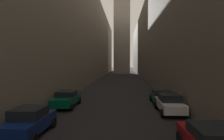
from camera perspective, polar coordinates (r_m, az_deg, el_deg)
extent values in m
plane|color=black|center=(45.97, 2.48, -2.92)|extent=(264.00, 264.00, 0.00)
cube|color=#756B5B|center=(49.74, -11.02, 9.27)|extent=(12.03, 108.00, 20.53)
cube|color=#60594F|center=(49.56, 17.66, 7.99)|extent=(14.60, 108.00, 18.38)
cube|color=gray|center=(76.38, 2.88, 13.64)|extent=(6.01, 6.01, 38.70)
cube|color=navy|center=(12.04, -22.83, -14.06)|extent=(1.71, 3.91, 0.68)
cube|color=black|center=(11.87, -22.91, -11.25)|extent=(1.57, 1.77, 0.54)
cylinder|color=black|center=(13.65, -23.58, -13.64)|extent=(0.22, 0.61, 0.61)
cylinder|color=black|center=(12.99, -16.62, -14.36)|extent=(0.22, 0.61, 0.61)
cylinder|color=black|center=(10.65, -21.79, -18.13)|extent=(0.22, 0.61, 0.61)
cube|color=#05472D|center=(18.44, -13.02, -8.36)|extent=(1.71, 4.21, 0.68)
cube|color=black|center=(18.36, -13.02, -6.61)|extent=(1.58, 1.80, 0.45)
cylinder|color=black|center=(20.10, -14.21, -8.50)|extent=(0.22, 0.61, 0.61)
cylinder|color=black|center=(19.65, -9.39, -8.71)|extent=(0.22, 0.61, 0.61)
cylinder|color=black|center=(17.45, -17.10, -10.14)|extent=(0.22, 0.61, 0.61)
cylinder|color=black|center=(16.93, -11.57, -10.46)|extent=(0.22, 0.61, 0.61)
cube|color=black|center=(9.24, 27.52, -15.73)|extent=(1.65, 2.05, 0.47)
cylinder|color=black|center=(10.65, 19.10, -17.98)|extent=(0.22, 0.66, 0.66)
cylinder|color=black|center=(11.24, 28.34, -17.02)|extent=(0.22, 0.66, 0.66)
cube|color=silver|center=(16.50, 16.33, -9.66)|extent=(1.68, 4.12, 0.63)
cube|color=black|center=(16.46, 16.30, -7.60)|extent=(1.54, 1.96, 0.55)
cylinder|color=black|center=(17.76, 12.62, -9.84)|extent=(0.22, 0.63, 0.63)
cylinder|color=black|center=(18.10, 17.94, -9.67)|extent=(0.22, 0.63, 0.63)
cylinder|color=black|center=(15.07, 14.36, -12.00)|extent=(0.22, 0.63, 0.63)
cylinder|color=black|center=(15.47, 20.60, -11.70)|extent=(0.22, 0.63, 0.63)
cube|color=#05472D|center=(19.72, 14.15, -7.87)|extent=(1.69, 4.05, 0.56)
cube|color=black|center=(19.77, 14.09, -6.28)|extent=(1.55, 2.15, 0.50)
cylinder|color=black|center=(20.98, 11.15, -8.04)|extent=(0.22, 0.61, 0.61)
cylinder|color=black|center=(21.27, 15.70, -7.93)|extent=(0.22, 0.61, 0.61)
cylinder|color=black|center=(18.30, 12.32, -9.53)|extent=(0.22, 0.61, 0.61)
cylinder|color=black|center=(18.63, 17.52, -9.37)|extent=(0.22, 0.61, 0.61)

